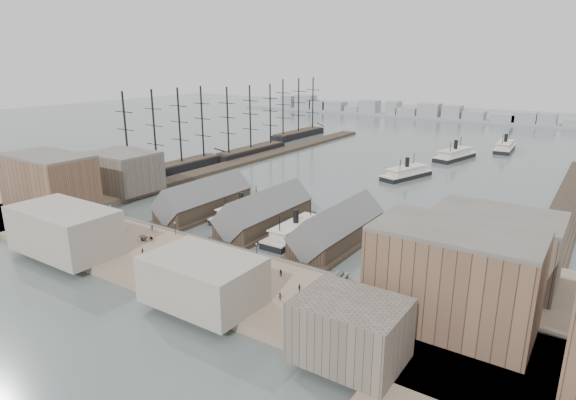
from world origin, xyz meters
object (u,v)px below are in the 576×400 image
Objects in this scene: horse_cart_left at (94,225)px; ferry_docked_west at (242,211)px; tram at (335,288)px; horse_cart_right at (232,273)px; horse_cart_center at (149,238)px.

ferry_docked_west is at bearing -24.63° from horse_cart_left.
tram reaches higher than horse_cart_left.
ferry_docked_west is 65.87m from tram.
ferry_docked_west reaches higher than horse_cart_right.
ferry_docked_west is at bearing 29.28° from horse_cart_right.
horse_cart_center reaches higher than horse_cart_right.
tram is at bearing -79.82° from horse_cart_center.
horse_cart_left is at bearing 172.31° from tram.
horse_cart_left is at bearing 80.17° from horse_cart_right.
horse_cart_left is (-26.94, -37.90, 0.67)m from ferry_docked_west.
tram is 2.27× the size of horse_cart_left.
horse_cart_left is 22.63m from horse_cart_center.
horse_cart_center is 1.07× the size of horse_cart_right.
ferry_docked_west is 5.40× the size of horse_cart_right.
horse_cart_left reaches higher than horse_cart_right.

